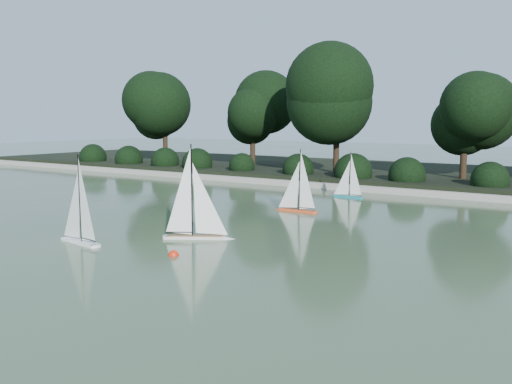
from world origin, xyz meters
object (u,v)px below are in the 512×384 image
sailboat_white_a (77,228)px  race_buoy (174,255)px  sailboat_teal (346,190)px  sailboat_white_b (201,223)px  sailboat_orange (294,201)px

sailboat_white_a → race_buoy: 2.02m
sailboat_white_a → race_buoy: (1.99, 0.23, -0.25)m
sailboat_white_a → sailboat_teal: 7.87m
sailboat_white_b → sailboat_orange: (-0.16, 3.53, -0.04)m
sailboat_white_b → sailboat_orange: sailboat_white_b is taller
sailboat_white_a → race_buoy: sailboat_white_a is taller
sailboat_white_a → sailboat_orange: sailboat_white_a is taller
sailboat_white_b → race_buoy: 1.30m
sailboat_teal → race_buoy: (0.63, -7.52, -0.21)m
sailboat_white_a → sailboat_teal: sailboat_white_a is taller
sailboat_teal → race_buoy: 7.55m
sailboat_teal → race_buoy: bearing=-85.2°
sailboat_white_a → sailboat_white_b: (1.55, 1.43, 0.02)m
sailboat_orange → race_buoy: bearing=-82.7°
sailboat_white_b → sailboat_orange: 3.53m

